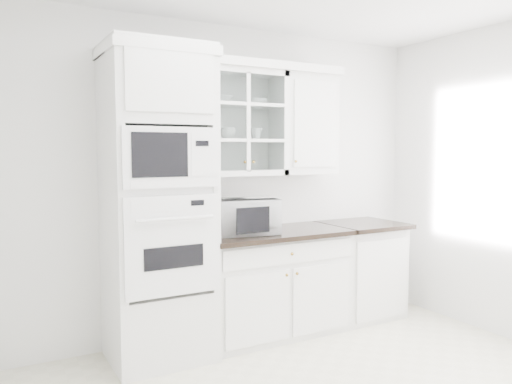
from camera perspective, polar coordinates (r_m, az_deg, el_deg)
room_shell at (r=3.31m, az=6.78°, el=7.59°), size 4.00×3.50×2.70m
oven_column at (r=3.88m, az=-11.11°, el=-1.47°), size 0.76×0.68×2.40m
base_cabinet_run at (r=4.46m, az=1.83°, el=-10.21°), size 1.32×0.67×0.92m
extra_base_cabinet at (r=5.03m, az=11.79°, el=-8.58°), size 0.72×0.67×0.92m
upper_cabinet_glass at (r=4.31m, az=-1.94°, el=7.89°), size 0.80×0.33×0.90m
upper_cabinet_solid at (r=4.66m, az=5.55°, el=7.63°), size 0.55×0.33×0.90m
crown_molding at (r=4.30m, az=-3.09°, el=14.40°), size 2.14×0.38×0.07m
countertop_microwave at (r=4.19m, az=-1.17°, el=-2.75°), size 0.58×0.51×0.29m
bowl_a at (r=4.22m, az=-4.33°, el=10.51°), size 0.26×0.26×0.06m
bowl_b at (r=4.40m, az=0.07°, el=10.27°), size 0.22×0.22×0.05m
cup_a at (r=4.28m, az=-3.21°, el=6.69°), size 0.13×0.13×0.10m
cup_b at (r=4.37m, az=-0.02°, el=6.68°), size 0.13×0.13×0.10m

